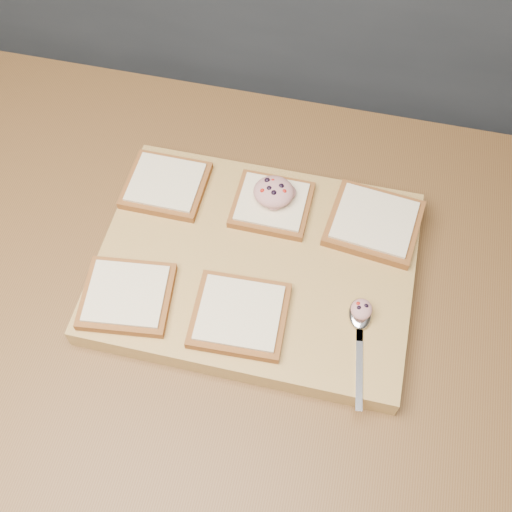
{
  "coord_description": "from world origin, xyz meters",
  "views": [
    {
      "loc": [
        -0.04,
        -0.42,
        1.72
      ],
      "look_at": [
        -0.14,
        0.04,
        0.95
      ],
      "focal_mm": 45.0,
      "sensor_mm": 36.0,
      "label": 1
    }
  ],
  "objects": [
    {
      "name": "bread_far_left",
      "position": [
        -0.3,
        0.14,
        0.94
      ],
      "size": [
        0.12,
        0.11,
        0.02
      ],
      "color": "brown",
      "rests_on": "cutting_board"
    },
    {
      "name": "ground",
      "position": [
        0.0,
        0.0,
        0.0
      ],
      "size": [
        4.0,
        4.0,
        0.0
      ],
      "primitive_type": "plane",
      "color": "#515459",
      "rests_on": "ground"
    },
    {
      "name": "bread_far_right",
      "position": [
        0.01,
        0.14,
        0.94
      ],
      "size": [
        0.14,
        0.13,
        0.02
      ],
      "color": "brown",
      "rests_on": "cutting_board"
    },
    {
      "name": "bread_far_center",
      "position": [
        -0.14,
        0.14,
        0.94
      ],
      "size": [
        0.11,
        0.1,
        0.02
      ],
      "color": "brown",
      "rests_on": "cutting_board"
    },
    {
      "name": "island_counter",
      "position": [
        0.0,
        0.0,
        0.45
      ],
      "size": [
        2.0,
        0.8,
        0.9
      ],
      "color": "slate",
      "rests_on": "ground"
    },
    {
      "name": "spoon_salad",
      "position": [
        0.02,
        -0.01,
        0.95
      ],
      "size": [
        0.03,
        0.03,
        0.02
      ],
      "color": "tan",
      "rests_on": "spoon"
    },
    {
      "name": "cutting_board",
      "position": [
        -0.14,
        0.04,
        0.92
      ],
      "size": [
        0.45,
        0.34,
        0.04
      ],
      "primitive_type": "cube",
      "color": "tan",
      "rests_on": "island_counter"
    },
    {
      "name": "spoon",
      "position": [
        0.02,
        -0.02,
        0.94
      ],
      "size": [
        0.04,
        0.16,
        0.01
      ],
      "color": "silver",
      "rests_on": "cutting_board"
    },
    {
      "name": "bread_near_left",
      "position": [
        -0.3,
        -0.06,
        0.94
      ],
      "size": [
        0.13,
        0.12,
        0.02
      ],
      "color": "brown",
      "rests_on": "cutting_board"
    },
    {
      "name": "bread_near_center",
      "position": [
        -0.14,
        -0.05,
        0.94
      ],
      "size": [
        0.13,
        0.12,
        0.02
      ],
      "color": "brown",
      "rests_on": "cutting_board"
    },
    {
      "name": "tuna_salad_dollop",
      "position": [
        -0.14,
        0.14,
        0.97
      ],
      "size": [
        0.06,
        0.06,
        0.03
      ],
      "color": "tan",
      "rests_on": "bread_far_center"
    }
  ]
}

